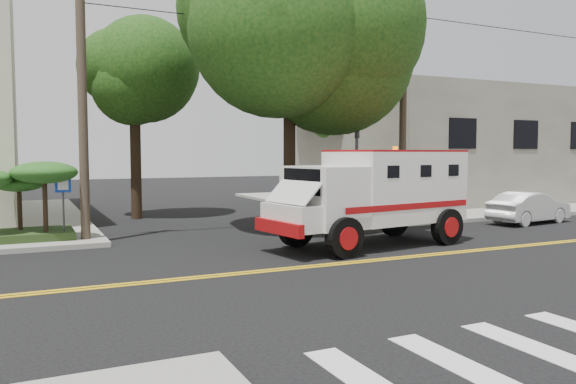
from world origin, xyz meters
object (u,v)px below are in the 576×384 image
armored_truck (375,191)px  pedestrian_a (418,200)px  pedestrian_b (430,189)px  parked_sedan (529,208)px

armored_truck → pedestrian_a: 5.67m
armored_truck → pedestrian_b: bearing=33.2°
parked_sedan → pedestrian_b: 5.16m
armored_truck → pedestrian_b: 10.39m
pedestrian_a → pedestrian_b: size_ratio=0.85×
pedestrian_a → pedestrian_b: pedestrian_b is taller
parked_sedan → pedestrian_a: size_ratio=2.35×
pedestrian_b → parked_sedan: bearing=113.7°
pedestrian_a → parked_sedan: bearing=150.7°
armored_truck → parked_sedan: bearing=3.6°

